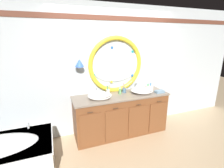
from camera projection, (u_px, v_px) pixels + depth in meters
ground_plane at (125, 139)px, 3.29m from camera, size 14.00×14.00×0.00m
back_wall_assembly at (114, 69)px, 3.45m from camera, size 6.40×0.26×2.60m
vanity_counter at (121, 114)px, 3.42m from camera, size 1.94×0.62×0.85m
sink_basin_left at (100, 96)px, 3.11m from camera, size 0.46×0.46×0.10m
sink_basin_right at (142, 90)px, 3.41m from camera, size 0.46×0.46×0.11m
faucet_set_left at (96, 92)px, 3.31m from camera, size 0.21×0.14×0.15m
faucet_set_right at (136, 87)px, 3.62m from camera, size 0.24×0.12×0.17m
toothbrush_holder_left at (108, 91)px, 3.37m from camera, size 0.08×0.08×0.21m
toothbrush_holder_right at (124, 90)px, 3.43m from camera, size 0.09×0.09×0.22m
soap_dispenser at (120, 91)px, 3.33m from camera, size 0.06×0.07×0.15m
folded_hand_towel at (160, 92)px, 3.43m from camera, size 0.20×0.13×0.05m
toiletry_basket at (149, 87)px, 3.72m from camera, size 0.15×0.11×0.12m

